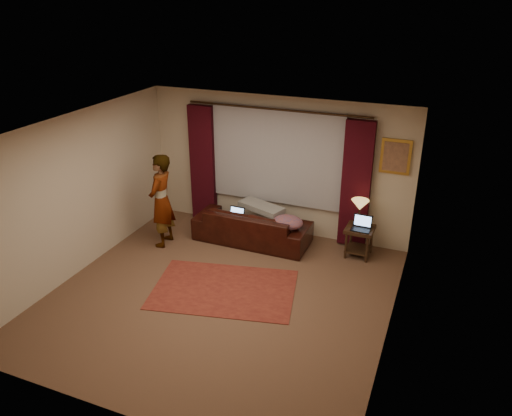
{
  "coord_description": "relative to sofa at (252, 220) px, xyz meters",
  "views": [
    {
      "loc": [
        2.92,
        -5.76,
        4.35
      ],
      "look_at": [
        0.1,
        1.2,
        1.0
      ],
      "focal_mm": 35.0,
      "sensor_mm": 36.0,
      "label": 1
    }
  ],
  "objects": [
    {
      "name": "end_table",
      "position": [
        1.94,
        0.19,
        -0.16
      ],
      "size": [
        0.48,
        0.48,
        0.55
      ],
      "primitive_type": "cube",
      "rotation": [
        0.0,
        0.0,
        -0.02
      ],
      "color": "black",
      "rests_on": "floor"
    },
    {
      "name": "curtain_rod",
      "position": [
        0.24,
        0.53,
        1.95
      ],
      "size": [
        0.04,
        0.04,
        3.4
      ],
      "primitive_type": "cylinder",
      "color": "#312012",
      "rests_on": "wall_back"
    },
    {
      "name": "ceiling",
      "position": [
        0.24,
        -1.86,
        2.17
      ],
      "size": [
        5.0,
        5.0,
        0.02
      ],
      "primitive_type": "cube",
      "color": "silver",
      "rests_on": "ground"
    },
    {
      "name": "drape_right",
      "position": [
        1.74,
        0.53,
        0.75
      ],
      "size": [
        0.5,
        0.14,
        2.3
      ],
      "primitive_type": "cube",
      "color": "#340710",
      "rests_on": "floor"
    },
    {
      "name": "sofa",
      "position": [
        0.0,
        0.0,
        0.0
      ],
      "size": [
        2.13,
        0.93,
        0.86
      ],
      "primitive_type": "imported",
      "rotation": [
        0.0,
        0.0,
        3.13
      ],
      "color": "black",
      "rests_on": "floor"
    },
    {
      "name": "wall_front",
      "position": [
        0.24,
        -4.36,
        0.87
      ],
      "size": [
        5.0,
        0.02,
        2.6
      ],
      "primitive_type": "cube",
      "color": "beige",
      "rests_on": "ground"
    },
    {
      "name": "laptop_table",
      "position": [
        1.96,
        0.11,
        0.23
      ],
      "size": [
        0.33,
        0.36,
        0.23
      ],
      "primitive_type": null,
      "rotation": [
        0.0,
        0.0,
        -0.03
      ],
      "color": "black",
      "rests_on": "end_table"
    },
    {
      "name": "picture_frame",
      "position": [
        2.34,
        0.61,
        1.32
      ],
      "size": [
        0.5,
        0.04,
        0.6
      ],
      "primitive_type": "cube",
      "color": "gold",
      "rests_on": "wall_back"
    },
    {
      "name": "wall_left",
      "position": [
        -2.26,
        -1.86,
        0.87
      ],
      "size": [
        0.02,
        5.0,
        2.6
      ],
      "primitive_type": "cube",
      "color": "beige",
      "rests_on": "ground"
    },
    {
      "name": "sheer_curtain",
      "position": [
        0.24,
        0.58,
        1.07
      ],
      "size": [
        2.5,
        0.05,
        1.8
      ],
      "primitive_type": "cube",
      "color": "#A2A2AA",
      "rests_on": "wall_back"
    },
    {
      "name": "area_rug",
      "position": [
        0.21,
        -1.67,
        -0.42
      ],
      "size": [
        2.46,
        1.9,
        0.01
      ],
      "primitive_type": "cube",
      "rotation": [
        0.0,
        0.0,
        0.22
      ],
      "color": "maroon",
      "rests_on": "floor"
    },
    {
      "name": "wall_back",
      "position": [
        0.24,
        0.64,
        0.87
      ],
      "size": [
        5.0,
        0.02,
        2.6
      ],
      "primitive_type": "cube",
      "color": "beige",
      "rests_on": "ground"
    },
    {
      "name": "clothing_pile",
      "position": [
        0.71,
        -0.08,
        0.12
      ],
      "size": [
        0.61,
        0.51,
        0.23
      ],
      "primitive_type": "ellipsoid",
      "rotation": [
        0.0,
        0.0,
        0.17
      ],
      "color": "#794A5A",
      "rests_on": "sofa"
    },
    {
      "name": "person",
      "position": [
        -1.46,
        -0.7,
        0.43
      ],
      "size": [
        0.55,
        0.55,
        1.72
      ],
      "primitive_type": "imported",
      "rotation": [
        0.0,
        0.0,
        -1.46
      ],
      "color": "gray",
      "rests_on": "floor"
    },
    {
      "name": "throw_blanket",
      "position": [
        0.11,
        0.18,
        0.44
      ],
      "size": [
        0.94,
        0.62,
        0.1
      ],
      "primitive_type": "cube",
      "rotation": [
        0.0,
        0.0,
        -0.34
      ],
      "color": "gray",
      "rests_on": "sofa"
    },
    {
      "name": "laptop_sofa",
      "position": [
        -0.3,
        -0.11,
        0.11
      ],
      "size": [
        0.31,
        0.33,
        0.21
      ],
      "primitive_type": null,
      "rotation": [
        0.0,
        0.0,
        -0.05
      ],
      "color": "black",
      "rests_on": "sofa"
    },
    {
      "name": "tiffany_lamp",
      "position": [
        1.89,
        0.26,
        0.36
      ],
      "size": [
        0.39,
        0.39,
        0.48
      ],
      "primitive_type": null,
      "rotation": [
        0.0,
        0.0,
        -0.35
      ],
      "color": "#9A9841",
      "rests_on": "end_table"
    },
    {
      "name": "wall_right",
      "position": [
        2.74,
        -1.86,
        0.87
      ],
      "size": [
        0.02,
        5.0,
        2.6
      ],
      "primitive_type": "cube",
      "color": "beige",
      "rests_on": "ground"
    },
    {
      "name": "floor",
      "position": [
        0.24,
        -1.86,
        -0.43
      ],
      "size": [
        5.0,
        5.0,
        0.01
      ],
      "primitive_type": "cube",
      "color": "brown",
      "rests_on": "ground"
    },
    {
      "name": "drape_left",
      "position": [
        -1.26,
        0.53,
        0.75
      ],
      "size": [
        0.5,
        0.14,
        2.3
      ],
      "primitive_type": "cube",
      "color": "#340710",
      "rests_on": "floor"
    }
  ]
}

